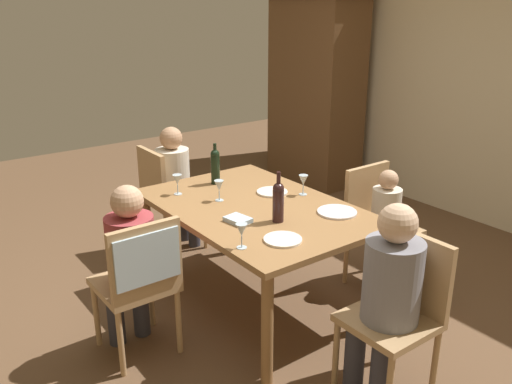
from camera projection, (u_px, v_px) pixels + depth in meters
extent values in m
plane|color=brown|center=(256.00, 302.00, 3.98)|extent=(10.00, 10.00, 0.00)
cube|color=beige|center=(491.00, 84.00, 5.07)|extent=(6.40, 0.12, 2.70)
cube|color=brown|center=(315.00, 93.00, 6.36)|extent=(1.10, 0.56, 2.10)
cube|color=olive|center=(256.00, 208.00, 3.73)|extent=(1.64, 1.10, 0.04)
cylinder|color=olive|center=(148.00, 239.00, 4.15)|extent=(0.07, 0.07, 0.72)
cylinder|color=olive|center=(267.00, 329.00, 3.02)|extent=(0.07, 0.07, 0.72)
cylinder|color=olive|center=(249.00, 212.00, 4.69)|extent=(0.07, 0.07, 0.72)
cylinder|color=olive|center=(382.00, 279.00, 3.56)|extent=(0.07, 0.07, 0.72)
cylinder|color=tan|center=(184.00, 212.00, 5.06)|extent=(0.04, 0.04, 0.44)
cylinder|color=tan|center=(205.00, 225.00, 4.77)|extent=(0.04, 0.04, 0.44)
cylinder|color=tan|center=(147.00, 222.00, 4.85)|extent=(0.04, 0.04, 0.44)
cylinder|color=tan|center=(167.00, 236.00, 4.56)|extent=(0.04, 0.04, 0.44)
cube|color=tan|center=(174.00, 198.00, 4.73)|extent=(0.44, 0.44, 0.04)
cube|color=tan|center=(152.00, 176.00, 4.53)|extent=(0.44, 0.04, 0.44)
cylinder|color=tan|center=(96.00, 315.00, 3.42)|extent=(0.04, 0.04, 0.44)
cylinder|color=tan|center=(151.00, 296.00, 3.63)|extent=(0.04, 0.04, 0.44)
cylinder|color=tan|center=(121.00, 344.00, 3.13)|extent=(0.04, 0.04, 0.44)
cylinder|color=tan|center=(179.00, 322.00, 3.35)|extent=(0.04, 0.04, 0.44)
cube|color=tan|center=(134.00, 284.00, 3.30)|extent=(0.44, 0.44, 0.04)
cube|color=tan|center=(146.00, 261.00, 3.07)|extent=(0.04, 0.44, 0.44)
cube|color=#ADC6D6|center=(146.00, 257.00, 3.06)|extent=(0.07, 0.40, 0.31)
cylinder|color=tan|center=(336.00, 355.00, 3.04)|extent=(0.04, 0.04, 0.44)
cylinder|color=tan|center=(435.00, 363.00, 2.96)|extent=(0.04, 0.04, 0.44)
cylinder|color=tan|center=(381.00, 331.00, 3.25)|extent=(0.04, 0.04, 0.44)
cube|color=tan|center=(388.00, 322.00, 2.92)|extent=(0.44, 0.44, 0.04)
cube|color=tan|center=(416.00, 272.00, 2.95)|extent=(0.44, 0.04, 0.44)
cylinder|color=tan|center=(418.00, 261.00, 4.11)|extent=(0.04, 0.04, 0.44)
cylinder|color=tan|center=(384.00, 276.00, 3.90)|extent=(0.04, 0.04, 0.44)
cylinder|color=tan|center=(379.00, 244.00, 4.40)|extent=(0.04, 0.04, 0.44)
cylinder|color=tan|center=(346.00, 257.00, 4.18)|extent=(0.04, 0.04, 0.44)
cube|color=tan|center=(384.00, 230.00, 4.07)|extent=(0.44, 0.44, 0.04)
cube|color=tan|center=(366.00, 193.00, 4.14)|extent=(0.04, 0.44, 0.44)
cylinder|color=#33333D|center=(184.00, 216.00, 4.95)|extent=(0.11, 0.11, 0.46)
cylinder|color=#33333D|center=(194.00, 222.00, 4.82)|extent=(0.11, 0.11, 0.46)
cylinder|color=beige|center=(173.00, 174.00, 4.65)|extent=(0.29, 0.29, 0.44)
sphere|color=tan|center=(171.00, 138.00, 4.55)|extent=(0.19, 0.19, 0.19)
cylinder|color=#33333D|center=(115.00, 312.00, 3.43)|extent=(0.11, 0.11, 0.46)
cylinder|color=#33333D|center=(140.00, 303.00, 3.53)|extent=(0.11, 0.11, 0.46)
cylinder|color=#9E383D|center=(131.00, 251.00, 3.23)|extent=(0.29, 0.29, 0.44)
sphere|color=tan|center=(127.00, 201.00, 3.12)|extent=(0.19, 0.19, 0.19)
cylinder|color=#33333D|center=(380.00, 376.00, 2.85)|extent=(0.11, 0.11, 0.46)
cylinder|color=#33333D|center=(354.00, 359.00, 2.99)|extent=(0.11, 0.11, 0.46)
cylinder|color=gray|center=(392.00, 283.00, 2.84)|extent=(0.31, 0.31, 0.47)
sphere|color=beige|center=(398.00, 223.00, 2.72)|extent=(0.21, 0.21, 0.21)
cylinder|color=#33333D|center=(398.00, 260.00, 4.10)|extent=(0.08, 0.08, 0.46)
cylinder|color=#33333D|center=(386.00, 265.00, 4.03)|extent=(0.08, 0.08, 0.46)
cylinder|color=beige|center=(386.00, 210.00, 4.01)|extent=(0.22, 0.22, 0.33)
sphere|color=tan|center=(389.00, 180.00, 3.93)|extent=(0.14, 0.14, 0.14)
cylinder|color=black|center=(278.00, 206.00, 3.43)|extent=(0.07, 0.07, 0.21)
sphere|color=black|center=(278.00, 188.00, 3.39)|extent=(0.07, 0.07, 0.07)
cylinder|color=black|center=(279.00, 180.00, 3.37)|extent=(0.03, 0.03, 0.10)
cylinder|color=black|center=(215.00, 170.00, 4.13)|extent=(0.07, 0.07, 0.22)
sphere|color=black|center=(215.00, 154.00, 4.09)|extent=(0.07, 0.07, 0.07)
cylinder|color=black|center=(215.00, 148.00, 4.07)|extent=(0.03, 0.03, 0.07)
cylinder|color=silver|center=(219.00, 200.00, 3.82)|extent=(0.06, 0.06, 0.00)
cylinder|color=silver|center=(219.00, 195.00, 3.80)|extent=(0.01, 0.01, 0.07)
cone|color=silver|center=(219.00, 186.00, 3.78)|extent=(0.07, 0.07, 0.07)
cylinder|color=silver|center=(178.00, 194.00, 3.94)|extent=(0.06, 0.06, 0.00)
cylinder|color=silver|center=(178.00, 189.00, 3.93)|extent=(0.01, 0.01, 0.07)
cone|color=silver|center=(177.00, 180.00, 3.90)|extent=(0.07, 0.07, 0.07)
cylinder|color=silver|center=(242.00, 247.00, 3.09)|extent=(0.06, 0.06, 0.00)
cylinder|color=silver|center=(242.00, 242.00, 3.08)|extent=(0.01, 0.01, 0.07)
cone|color=silver|center=(242.00, 230.00, 3.06)|extent=(0.07, 0.07, 0.07)
cylinder|color=silver|center=(303.00, 194.00, 3.93)|extent=(0.06, 0.06, 0.00)
cylinder|color=silver|center=(303.00, 190.00, 3.92)|extent=(0.01, 0.01, 0.07)
cone|color=silver|center=(303.00, 180.00, 3.89)|extent=(0.07, 0.07, 0.07)
cylinder|color=white|center=(272.00, 192.00, 3.97)|extent=(0.23, 0.23, 0.01)
cylinder|color=white|center=(337.00, 212.00, 3.59)|extent=(0.26, 0.26, 0.01)
cylinder|color=white|center=(283.00, 239.00, 3.18)|extent=(0.23, 0.23, 0.01)
cube|color=#ADC6D6|center=(238.00, 220.00, 3.45)|extent=(0.18, 0.14, 0.03)
cube|color=brown|center=(418.00, 290.00, 3.92)|extent=(0.15, 0.29, 0.22)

